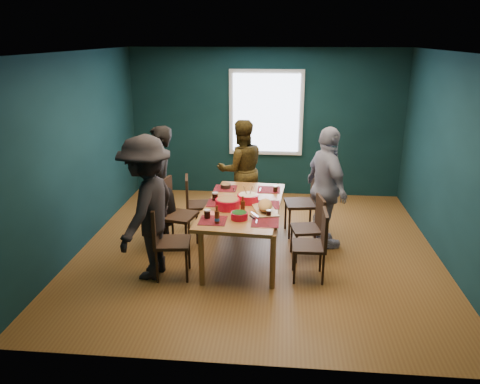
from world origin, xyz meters
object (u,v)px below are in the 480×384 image
at_px(person_back, 241,170).
at_px(bowl_herbs, 239,215).
at_px(bowl_salad, 228,203).
at_px(bowl_dumpling, 248,198).
at_px(person_right, 326,188).
at_px(person_near_left, 147,208).
at_px(chair_left_mid, 172,209).
at_px(chair_right_mid, 313,223).
at_px(chair_left_far, 194,200).
at_px(chair_right_far, 307,197).
at_px(chair_left_near, 165,236).
at_px(chair_right_near, 316,240).
at_px(person_far_left, 160,186).
at_px(cutting_board, 265,206).
at_px(dining_table, 243,209).

relative_size(person_back, bowl_herbs, 7.75).
distance_m(bowl_salad, bowl_dumpling, 0.35).
xyz_separation_m(person_right, person_near_left, (-2.25, -1.08, 0.03)).
xyz_separation_m(person_near_left, bowl_salad, (0.93, 0.51, -0.09)).
xyz_separation_m(chair_left_mid, chair_right_mid, (1.96, -0.15, -0.08)).
xyz_separation_m(chair_left_far, person_back, (0.67, 0.66, 0.31)).
distance_m(chair_right_far, person_near_left, 2.53).
height_order(chair_left_near, bowl_dumpling, bowl_dumpling).
height_order(chair_left_mid, bowl_herbs, chair_left_mid).
relative_size(chair_left_near, chair_right_near, 1.05).
bearing_deg(chair_left_mid, person_near_left, -84.77).
bearing_deg(chair_right_near, person_far_left, 156.67).
distance_m(person_right, cutting_board, 1.04).
distance_m(chair_left_near, bowl_dumpling, 1.26).
height_order(dining_table, bowl_dumpling, bowl_dumpling).
relative_size(chair_left_far, chair_left_near, 0.93).
height_order(chair_right_near, cutting_board, chair_right_near).
height_order(chair_left_mid, chair_right_far, chair_right_far).
distance_m(person_far_left, person_near_left, 0.98).
height_order(person_far_left, person_back, person_far_left).
bearing_deg(dining_table, cutting_board, -34.50).
bearing_deg(person_near_left, dining_table, 131.45).
bearing_deg(person_near_left, chair_right_near, 102.37).
relative_size(chair_left_near, chair_right_mid, 1.09).
height_order(dining_table, chair_right_far, chair_right_far).
bearing_deg(person_far_left, bowl_dumpling, 66.37).
bearing_deg(dining_table, person_near_left, -144.00).
xyz_separation_m(chair_right_near, bowl_dumpling, (-0.89, 0.66, 0.28)).
xyz_separation_m(person_back, bowl_dumpling, (0.21, -1.33, -0.02)).
relative_size(chair_left_far, chair_left_mid, 0.87).
height_order(chair_left_mid, person_back, person_back).
bearing_deg(person_far_left, chair_right_near, 53.91).
height_order(chair_left_near, person_near_left, person_near_left).
distance_m(chair_left_far, person_right, 2.02).
bearing_deg(chair_left_near, person_near_left, 169.91).
xyz_separation_m(chair_right_near, bowl_herbs, (-0.95, 0.05, 0.27)).
height_order(chair_left_near, chair_right_mid, chair_left_near).
height_order(chair_left_far, cutting_board, cutting_board).
bearing_deg(person_near_left, person_far_left, -165.36).
relative_size(chair_left_mid, chair_right_far, 1.00).
xyz_separation_m(dining_table, chair_right_mid, (0.94, -0.01, -0.17)).
bearing_deg(bowl_herbs, chair_left_far, 122.55).
relative_size(chair_left_near, cutting_board, 1.46).
bearing_deg(chair_right_near, bowl_herbs, 176.12).
bearing_deg(person_back, chair_left_near, 51.28).
bearing_deg(person_near_left, cutting_board, 117.37).
bearing_deg(person_right, chair_left_mid, 73.57).
bearing_deg(person_right, person_back, 28.92).
relative_size(chair_left_mid, person_near_left, 0.56).
bearing_deg(bowl_salad, bowl_dumpling, 46.25).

